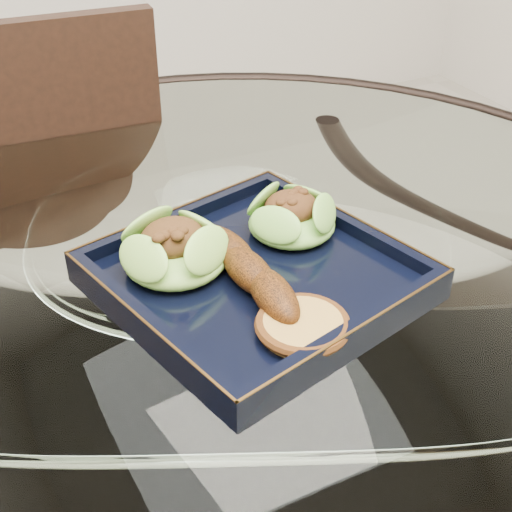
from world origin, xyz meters
name	(u,v)px	position (x,y,z in m)	size (l,w,h in m)	color
dining_table	(241,372)	(0.00, 0.00, 0.60)	(1.13, 1.13, 0.77)	white
dining_chair	(69,317)	(-0.14, 0.30, 0.52)	(0.43, 0.43, 0.92)	black
navy_plate	(256,281)	(-0.01, -0.06, 0.77)	(0.27, 0.27, 0.02)	black
lettuce_wrap_left	(175,252)	(-0.08, -0.01, 0.80)	(0.10, 0.10, 0.04)	#62A22F
lettuce_wrap_right	(292,219)	(0.06, -0.01, 0.80)	(0.09, 0.09, 0.03)	#5DAC31
roasted_plantain	(248,270)	(-0.02, -0.07, 0.80)	(0.17, 0.04, 0.03)	#5A2A09
crumb_patty	(303,327)	(-0.01, -0.16, 0.79)	(0.07, 0.07, 0.01)	#C19140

